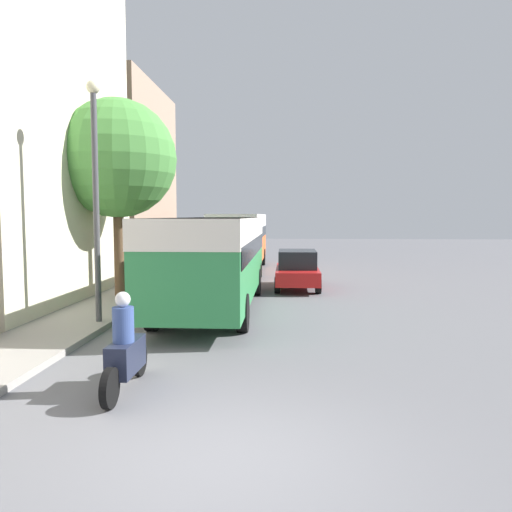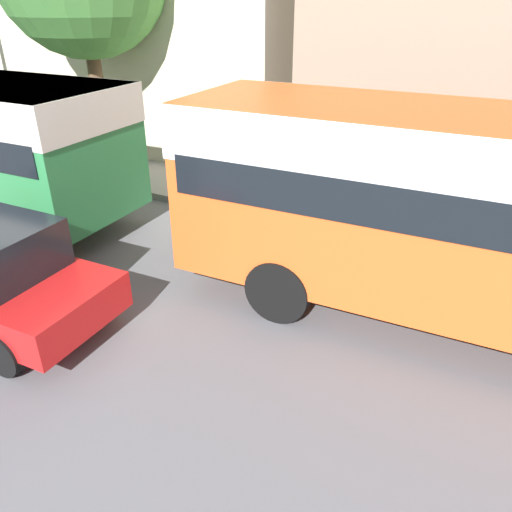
# 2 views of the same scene
# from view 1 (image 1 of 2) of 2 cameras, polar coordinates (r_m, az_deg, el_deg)

# --- Properties ---
(ground_plane) EXTENTS (120.00, 120.00, 0.00)m
(ground_plane) POSITION_cam_1_polar(r_m,az_deg,el_deg) (6.60, -3.42, -22.40)
(ground_plane) COLOR slate
(building_midblock) EXTENTS (5.47, 9.92, 14.00)m
(building_midblock) POSITION_cam_1_polar(r_m,az_deg,el_deg) (19.66, -27.09, 15.85)
(building_midblock) COLOR beige
(building_midblock) RESTS_ON ground_plane
(building_far_terrace) EXTENTS (5.30, 8.74, 9.90)m
(building_far_terrace) POSITION_cam_1_polar(r_m,az_deg,el_deg) (28.42, -16.34, 8.35)
(building_far_terrace) COLOR gray
(building_far_terrace) RESTS_ON ground_plane
(bus_lead) EXTENTS (2.66, 9.76, 2.94)m
(bus_lead) POSITION_cam_1_polar(r_m,az_deg,el_deg) (15.88, -4.84, 0.68)
(bus_lead) COLOR #2D8447
(bus_lead) RESTS_ON ground_plane
(bus_following) EXTENTS (2.50, 9.50, 3.09)m
(bus_following) POSITION_cam_1_polar(r_m,az_deg,el_deg) (27.48, -1.82, 2.52)
(bus_following) COLOR #EA5B23
(bus_following) RESTS_ON ground_plane
(motorcycle_behind_lead) EXTENTS (0.38, 2.24, 1.73)m
(motorcycle_behind_lead) POSITION_cam_1_polar(r_m,az_deg,el_deg) (8.93, -14.74, -10.55)
(motorcycle_behind_lead) COLOR #1E2338
(motorcycle_behind_lead) RESTS_ON ground_plane
(car_crossing) EXTENTS (1.80, 4.06, 1.59)m
(car_crossing) POSITION_cam_1_polar(r_m,az_deg,el_deg) (20.59, 4.73, -1.51)
(car_crossing) COLOR red
(car_crossing) RESTS_ON ground_plane
(pedestrian_near_curb) EXTENTS (0.33, 0.33, 1.66)m
(pedestrian_near_curb) POSITION_cam_1_polar(r_m,az_deg,el_deg) (34.14, -5.89, 1.23)
(pedestrian_near_curb) COLOR #232838
(pedestrian_near_curb) RESTS_ON sidewalk
(street_tree) EXTENTS (4.14, 4.14, 6.92)m
(street_tree) POSITION_cam_1_polar(r_m,az_deg,el_deg) (18.38, -15.59, 10.63)
(street_tree) COLOR brown
(street_tree) RESTS_ON sidewalk
(lamp_post) EXTENTS (0.36, 0.36, 6.39)m
(lamp_post) POSITION_cam_1_polar(r_m,az_deg,el_deg) (14.02, -17.88, 8.13)
(lamp_post) COLOR #47474C
(lamp_post) RESTS_ON sidewalk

